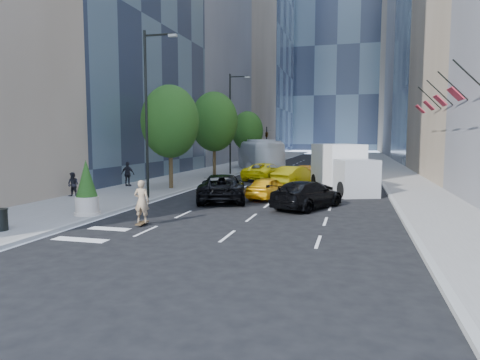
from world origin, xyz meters
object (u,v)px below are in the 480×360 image
(city_bus, at_px, (259,155))
(box_truck, at_px, (342,168))
(black_sedan_lincoln, at_px, (222,187))
(black_sedan_mercedes, at_px, (307,195))
(trash_can, at_px, (0,220))
(planter_shrub, at_px, (87,189))
(skateboarder, at_px, (142,204))

(city_bus, xyz_separation_m, box_truck, (9.68, -16.44, -0.10))
(black_sedan_lincoln, bearing_deg, box_truck, -152.28)
(black_sedan_mercedes, xyz_separation_m, trash_can, (-11.10, -9.46, -0.18))
(trash_can, xyz_separation_m, planter_shrub, (1.23, 3.95, 0.84))
(planter_shrub, bearing_deg, black_sedan_mercedes, 29.15)
(city_bus, height_order, box_truck, city_bus)
(skateboarder, bearing_deg, black_sedan_mercedes, -140.47)
(trash_can, relative_size, planter_shrub, 0.32)
(skateboarder, xyz_separation_m, black_sedan_lincoln, (1.20, 7.87, -0.12))
(black_sedan_mercedes, bearing_deg, skateboarder, 69.34)
(planter_shrub, bearing_deg, skateboarder, -15.63)
(black_sedan_lincoln, distance_m, planter_shrub, 8.33)
(box_truck, relative_size, trash_can, 8.92)
(box_truck, bearing_deg, planter_shrub, -153.07)
(black_sedan_lincoln, xyz_separation_m, trash_can, (-5.83, -10.87, -0.25))
(black_sedan_lincoln, distance_m, trash_can, 12.34)
(black_sedan_lincoln, height_order, planter_shrub, planter_shrub)
(black_sedan_lincoln, bearing_deg, trash_can, 46.46)
(skateboarder, distance_m, planter_shrub, 3.56)
(box_truck, bearing_deg, black_sedan_mercedes, -123.94)
(skateboarder, distance_m, box_truck, 16.44)
(black_sedan_mercedes, bearing_deg, trash_can, 64.84)
(black_sedan_mercedes, relative_size, trash_can, 6.21)
(black_sedan_mercedes, height_order, trash_can, black_sedan_mercedes)
(black_sedan_lincoln, bearing_deg, city_bus, -98.34)
(box_truck, xyz_separation_m, planter_shrub, (-11.48, -13.34, -0.30))
(black_sedan_lincoln, bearing_deg, skateboarder, 66.00)
(black_sedan_lincoln, distance_m, city_bus, 23.06)
(city_bus, distance_m, box_truck, 19.08)
(planter_shrub, bearing_deg, city_bus, 86.54)
(black_sedan_mercedes, relative_size, city_bus, 0.40)
(skateboarder, height_order, planter_shrub, planter_shrub)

